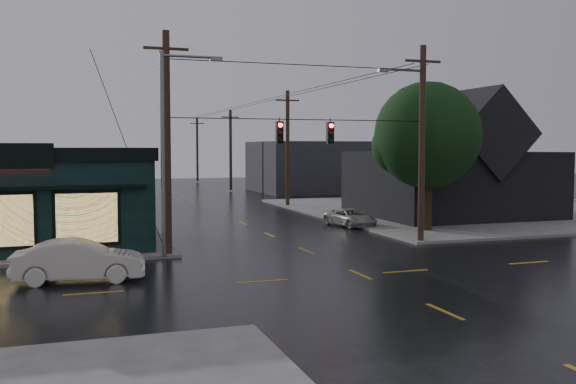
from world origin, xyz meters
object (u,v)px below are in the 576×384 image
object	(u,v)px
utility_pole_nw	(169,257)
corner_tree	(427,136)
suv_silver	(350,217)
sedan_cream	(79,261)
utility_pole_ne	(420,243)

from	to	relation	value
utility_pole_nw	corner_tree	bearing A→B (deg)	13.34
suv_silver	sedan_cream	bearing A→B (deg)	-154.33
corner_tree	suv_silver	bearing A→B (deg)	126.99
utility_pole_ne	sedan_cream	size ratio (longest dim) A/B	2.14
utility_pole_ne	suv_silver	distance (m)	7.73
corner_tree	utility_pole_ne	bearing A→B (deg)	-124.42
corner_tree	utility_pole_ne	xyz separation A→B (m)	(-2.52, -3.68, -5.64)
utility_pole_nw	suv_silver	world-z (taller)	utility_pole_nw
corner_tree	utility_pole_nw	distance (m)	16.92
utility_pole_nw	suv_silver	distance (m)	14.69
utility_pole_ne	corner_tree	bearing A→B (deg)	55.58
corner_tree	sedan_cream	world-z (taller)	corner_tree
utility_pole_ne	utility_pole_nw	bearing A→B (deg)	180.00
corner_tree	sedan_cream	size ratio (longest dim) A/B	1.82
sedan_cream	suv_silver	world-z (taller)	sedan_cream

